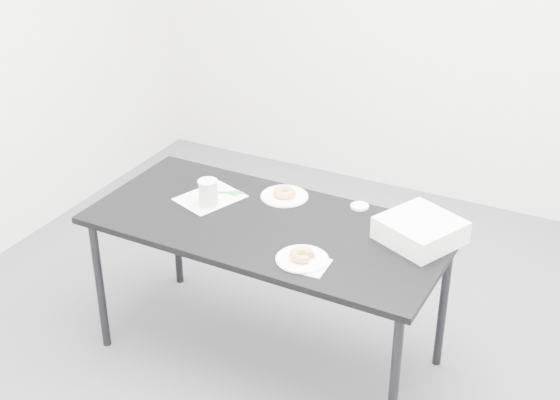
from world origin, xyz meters
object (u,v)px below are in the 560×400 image
at_px(scorecard, 210,198).
at_px(pen, 230,192).
at_px(donut_far, 284,192).
at_px(table, 268,234).
at_px(bakery_box, 420,230).
at_px(plate_far, 284,196).
at_px(coffee_cup, 208,193).
at_px(plate_near, 302,259).
at_px(donut_near, 302,255).

bearing_deg(scorecard, pen, 72.05).
bearing_deg(donut_far, table, -79.76).
bearing_deg(bakery_box, donut_far, -162.84).
bearing_deg(plate_far, pen, -159.99).
bearing_deg(donut_far, coffee_cup, -138.61).
xyz_separation_m(pen, plate_near, (0.55, -0.37, -0.00)).
relative_size(table, pen, 12.14).
height_order(plate_near, coffee_cup, coffee_cup).
xyz_separation_m(pen, plate_far, (0.24, 0.09, -0.00)).
height_order(plate_near, bakery_box, bakery_box).
distance_m(scorecard, pen, 0.10).
xyz_separation_m(plate_near, coffee_cup, (-0.58, 0.22, 0.06)).
xyz_separation_m(pen, donut_far, (0.24, 0.09, 0.02)).
xyz_separation_m(donut_far, bakery_box, (0.68, -0.09, 0.03)).
height_order(pen, donut_far, donut_far).
bearing_deg(plate_near, bakery_box, 44.54).
distance_m(plate_near, coffee_cup, 0.62).
relative_size(coffee_cup, bakery_box, 0.44).
bearing_deg(table, donut_near, -36.93).
xyz_separation_m(scorecard, bakery_box, (0.99, 0.07, 0.05)).
bearing_deg(donut_far, plate_near, -55.94).
relative_size(pen, plate_near, 0.61).
bearing_deg(plate_near, pen, 146.00).
relative_size(plate_near, coffee_cup, 1.66).
bearing_deg(table, coffee_cup, 178.41).
bearing_deg(plate_near, donut_far, 124.06).
height_order(pen, coffee_cup, coffee_cup).
relative_size(scorecard, bakery_box, 0.96).
bearing_deg(coffee_cup, plate_far, 41.39).
xyz_separation_m(table, bakery_box, (0.64, 0.16, 0.10)).
bearing_deg(scorecard, coffee_cup, -43.11).
height_order(plate_near, donut_far, donut_far).
bearing_deg(donut_near, bakery_box, 44.54).
xyz_separation_m(donut_near, coffee_cup, (-0.58, 0.22, 0.04)).
xyz_separation_m(table, coffee_cup, (-0.31, 0.02, 0.12)).
xyz_separation_m(donut_near, plate_far, (-0.31, 0.46, -0.02)).
xyz_separation_m(pen, coffee_cup, (-0.03, -0.15, 0.06)).
bearing_deg(coffee_cup, table, -2.83).
relative_size(scorecard, pen, 2.15).
bearing_deg(donut_near, table, 141.84).
distance_m(scorecard, donut_near, 0.68).
height_order(donut_near, bakery_box, bakery_box).
bearing_deg(scorecard, bakery_box, 24.37).
relative_size(plate_far, donut_far, 2.13).
distance_m(coffee_cup, bakery_box, 0.96).
distance_m(table, plate_near, 0.34).
height_order(scorecard, plate_near, plate_near).
bearing_deg(donut_far, scorecard, -151.21).
bearing_deg(donut_far, donut_near, -55.94).
distance_m(plate_far, donut_far, 0.02).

